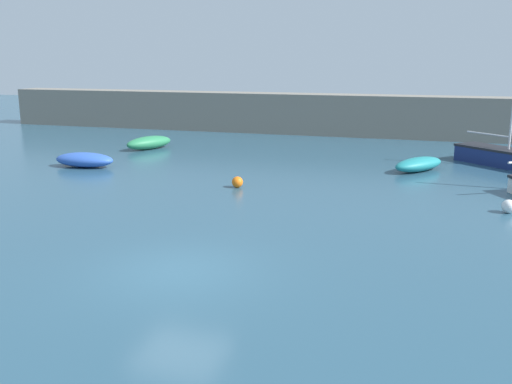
{
  "coord_description": "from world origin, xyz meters",
  "views": [
    {
      "loc": [
        6.32,
        -13.08,
        5.58
      ],
      "look_at": [
        -0.15,
        7.35,
        0.52
      ],
      "focal_mm": 40.0,
      "sensor_mm": 36.0,
      "label": 1
    }
  ],
  "objects_px": {
    "sailboat_twin_hulled": "(508,158)",
    "mooring_buoy_white": "(509,206)",
    "mooring_buoy_orange": "(237,182)",
    "rowboat_blue_near": "(419,164)",
    "rowboat_white_midwater": "(84,160)",
    "open_tender_yellow": "(149,143)"
  },
  "relations": [
    {
      "from": "mooring_buoy_orange",
      "to": "open_tender_yellow",
      "type": "bearing_deg",
      "value": 135.97
    },
    {
      "from": "open_tender_yellow",
      "to": "mooring_buoy_orange",
      "type": "xyz_separation_m",
      "value": [
        8.88,
        -8.59,
        -0.16
      ]
    },
    {
      "from": "rowboat_blue_near",
      "to": "mooring_buoy_white",
      "type": "relative_size",
      "value": 6.78
    },
    {
      "from": "rowboat_blue_near",
      "to": "sailboat_twin_hulled",
      "type": "bearing_deg",
      "value": -23.91
    },
    {
      "from": "rowboat_blue_near",
      "to": "rowboat_white_midwater",
      "type": "relative_size",
      "value": 1.04
    },
    {
      "from": "mooring_buoy_orange",
      "to": "rowboat_blue_near",
      "type": "bearing_deg",
      "value": 40.17
    },
    {
      "from": "rowboat_white_midwater",
      "to": "rowboat_blue_near",
      "type": "bearing_deg",
      "value": -170.13
    },
    {
      "from": "open_tender_yellow",
      "to": "rowboat_white_midwater",
      "type": "relative_size",
      "value": 1.05
    },
    {
      "from": "sailboat_twin_hulled",
      "to": "mooring_buoy_white",
      "type": "height_order",
      "value": "sailboat_twin_hulled"
    },
    {
      "from": "sailboat_twin_hulled",
      "to": "mooring_buoy_white",
      "type": "xyz_separation_m",
      "value": [
        -0.94,
        -9.94,
        -0.23
      ]
    },
    {
      "from": "rowboat_blue_near",
      "to": "open_tender_yellow",
      "type": "relative_size",
      "value": 0.99
    },
    {
      "from": "mooring_buoy_orange",
      "to": "sailboat_twin_hulled",
      "type": "bearing_deg",
      "value": 37.08
    },
    {
      "from": "rowboat_blue_near",
      "to": "mooring_buoy_orange",
      "type": "xyz_separation_m",
      "value": [
        -7.47,
        -6.3,
        -0.1
      ]
    },
    {
      "from": "rowboat_white_midwater",
      "to": "mooring_buoy_orange",
      "type": "xyz_separation_m",
      "value": [
        9.24,
        -2.17,
        -0.13
      ]
    },
    {
      "from": "rowboat_white_midwater",
      "to": "open_tender_yellow",
      "type": "bearing_deg",
      "value": -97.22
    },
    {
      "from": "open_tender_yellow",
      "to": "mooring_buoy_white",
      "type": "bearing_deg",
      "value": 89.28
    },
    {
      "from": "rowboat_white_midwater",
      "to": "mooring_buoy_orange",
      "type": "height_order",
      "value": "rowboat_white_midwater"
    },
    {
      "from": "mooring_buoy_white",
      "to": "rowboat_white_midwater",
      "type": "bearing_deg",
      "value": 171.17
    },
    {
      "from": "sailboat_twin_hulled",
      "to": "rowboat_blue_near",
      "type": "height_order",
      "value": "sailboat_twin_hulled"
    },
    {
      "from": "sailboat_twin_hulled",
      "to": "mooring_buoy_orange",
      "type": "distance_m",
      "value": 14.88
    },
    {
      "from": "open_tender_yellow",
      "to": "rowboat_white_midwater",
      "type": "bearing_deg",
      "value": 21.83
    },
    {
      "from": "rowboat_blue_near",
      "to": "mooring_buoy_orange",
      "type": "relative_size",
      "value": 6.89
    }
  ]
}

